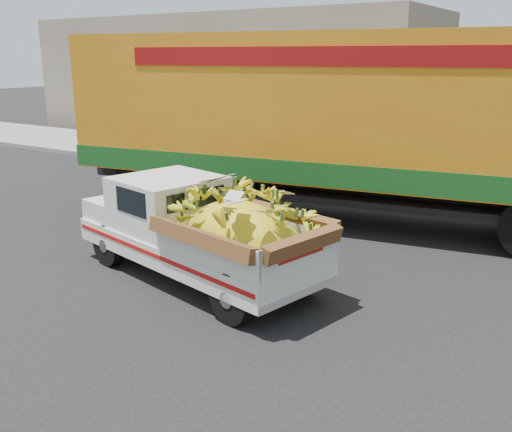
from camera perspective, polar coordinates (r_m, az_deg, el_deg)
The scene contains 6 objects.
ground at distance 10.49m, azimuth -12.90°, elevation -3.35°, with size 100.00×100.00×0.00m, color black.
curb at distance 15.36m, azimuth 4.24°, elevation 3.33°, with size 60.00×0.25×0.15m, color gray.
sidewalk at distance 17.19m, azimuth 7.66°, elevation 4.55°, with size 60.00×4.00×0.14m, color gray.
building_left at distance 26.08m, azimuth -2.66°, elevation 13.81°, with size 18.00×6.00×5.00m, color gray.
pickup_truck at distance 8.53m, azimuth -4.66°, elevation -1.69°, with size 4.54×2.45×1.51m.
semi_trailer at distance 11.76m, azimuth 9.45°, elevation 9.47°, with size 12.08×4.48×3.80m.
Camera 1 is at (7.25, -6.80, 3.35)m, focal length 40.00 mm.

